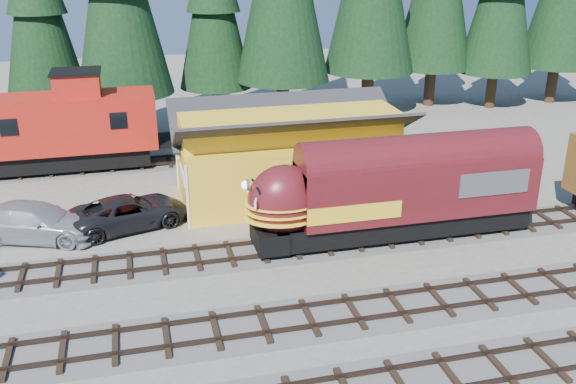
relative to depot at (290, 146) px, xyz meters
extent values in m
plane|color=#6B665B|center=(0.00, -10.50, -2.96)|extent=(120.00, 120.00, 0.00)
cube|color=#4C4947|center=(10.00, -6.50, -2.92)|extent=(68.00, 3.20, 0.08)
cube|color=#38281E|center=(10.00, -7.22, -2.71)|extent=(68.00, 0.08, 0.16)
cube|color=#38281E|center=(10.00, -5.78, -2.71)|extent=(68.00, 0.08, 0.16)
cube|color=#4C4947|center=(-10.00, 7.50, -2.92)|extent=(32.00, 3.20, 0.08)
cube|color=#38281E|center=(-10.00, 6.78, -2.71)|extent=(32.00, 0.08, 0.16)
cube|color=#38281E|center=(-10.00, 8.22, -2.71)|extent=(32.00, 0.08, 0.16)
cube|color=gold|center=(0.00, 0.00, -1.26)|extent=(12.00, 6.00, 3.40)
cube|color=yellow|center=(0.00, 0.00, 1.16)|extent=(11.88, 3.30, 1.44)
cube|color=white|center=(-6.04, -1.00, -0.76)|extent=(0.06, 2.40, 0.60)
cone|color=black|center=(-14.14, 17.00, 6.40)|extent=(5.71, 5.71, 13.02)
cone|color=black|center=(-1.69, 16.89, 6.24)|extent=(5.61, 5.61, 12.79)
cube|color=black|center=(3.85, -6.50, -2.14)|extent=(12.67, 2.27, 0.98)
cube|color=#541318|center=(4.56, -6.50, -0.32)|extent=(11.56, 2.67, 2.67)
ellipsoid|color=#541318|center=(-1.93, -6.50, -0.41)|extent=(3.38, 2.61, 3.29)
cube|color=#38383A|center=(7.85, -6.50, -0.01)|extent=(3.56, 2.73, 1.16)
sphere|color=white|center=(-3.69, -6.50, 0.48)|extent=(0.39, 0.39, 0.39)
cube|color=black|center=(-12.47, 7.50, -2.07)|extent=(10.06, 2.59, 1.12)
cube|color=red|center=(-12.47, 7.50, 0.16)|extent=(11.18, 3.24, 3.35)
cube|color=red|center=(-11.35, 7.50, 2.51)|extent=(2.68, 2.46, 1.34)
imported|color=black|center=(-8.87, -2.08, -2.14)|extent=(6.42, 4.27, 1.64)
imported|color=#AAADB2|center=(-13.27, -2.41, -2.07)|extent=(6.66, 4.36, 1.79)
camera|label=1|loc=(-8.27, -32.63, 10.63)|focal=40.00mm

